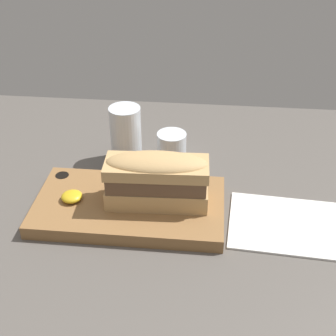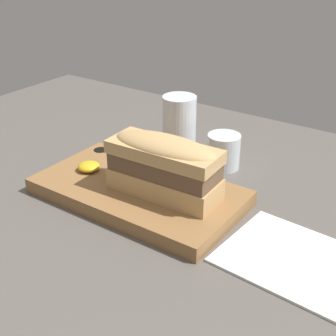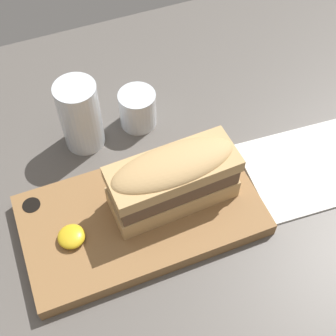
{
  "view_description": "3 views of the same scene",
  "coord_description": "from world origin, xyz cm",
  "views": [
    {
      "loc": [
        7.05,
        -62.64,
        56.93
      ],
      "look_at": [
        -0.12,
        7.73,
        10.3
      ],
      "focal_mm": 50.0,
      "sensor_mm": 36.0,
      "label": 1
    },
    {
      "loc": [
        36.29,
        -48.83,
        42.94
      ],
      "look_at": [
        -1.42,
        5.5,
        9.1
      ],
      "focal_mm": 50.0,
      "sensor_mm": 36.0,
      "label": 2
    },
    {
      "loc": [
        -16.07,
        -28.97,
        63.82
      ],
      "look_at": [
        -2.27,
        5.92,
        11.41
      ],
      "focal_mm": 50.0,
      "sensor_mm": 36.0,
      "label": 3
    }
  ],
  "objects": [
    {
      "name": "dining_table",
      "position": [
        0.0,
        0.0,
        1.0
      ],
      "size": [
        144.49,
        104.68,
        2.0
      ],
      "color": "#56514C",
      "rests_on": "ground"
    },
    {
      "name": "mustard_dollop",
      "position": [
        -17.52,
        3.99,
        5.33
      ],
      "size": [
        3.89,
        3.89,
        1.56
      ],
      "color": "gold",
      "rests_on": "serving_board"
    },
    {
      "name": "sandwich",
      "position": [
        -1.85,
        5.04,
        9.9
      ],
      "size": [
        18.56,
        7.97,
        9.96
      ],
      "rotation": [
        0.0,
        0.0,
        0.04
      ],
      "color": "tan",
      "rests_on": "serving_board"
    },
    {
      "name": "water_glass",
      "position": [
        -10.65,
        22.69,
        7.42
      ],
      "size": [
        6.64,
        6.64,
        12.51
      ],
      "color": "silver",
      "rests_on": "dining_table"
    },
    {
      "name": "wine_glass",
      "position": [
        -0.92,
        23.31,
        5.18
      ],
      "size": [
        6.3,
        6.3,
        6.66
      ],
      "color": "silver",
      "rests_on": "dining_table"
    },
    {
      "name": "napkin",
      "position": [
        21.46,
        3.69,
        2.2
      ],
      "size": [
        20.93,
        17.26,
        0.4
      ],
      "rotation": [
        0.0,
        0.0,
        -0.07
      ],
      "color": "white",
      "rests_on": "dining_table"
    },
    {
      "name": "serving_board",
      "position": [
        -7.07,
        4.81,
        3.28
      ],
      "size": [
        34.79,
        19.07,
        2.61
      ],
      "color": "olive",
      "rests_on": "dining_table"
    }
  ]
}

